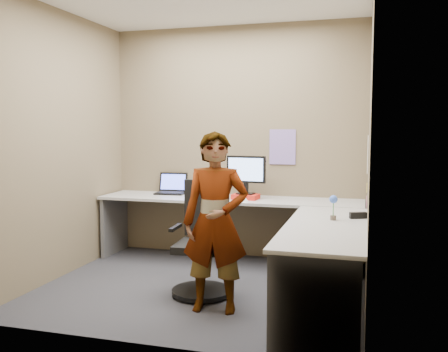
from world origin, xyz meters
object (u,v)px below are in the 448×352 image
(office_chair, at_px, (203,249))
(person, at_px, (215,222))
(monitor, at_px, (246,172))
(desk, at_px, (256,222))

(office_chair, xyz_separation_m, person, (0.24, -0.38, 0.33))
(monitor, xyz_separation_m, office_chair, (-0.14, -1.11, -0.62))
(monitor, relative_size, office_chair, 0.44)
(monitor, xyz_separation_m, person, (0.10, -1.48, -0.29))
(person, bearing_deg, desk, 74.47)
(office_chair, bearing_deg, desk, 51.34)
(desk, bearing_deg, monitor, 112.46)
(person, bearing_deg, office_chair, 115.10)
(desk, distance_m, person, 0.93)
(office_chair, height_order, person, person)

